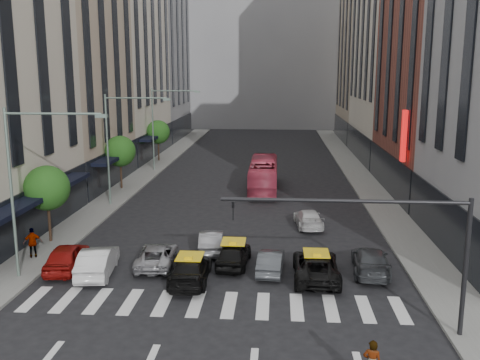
% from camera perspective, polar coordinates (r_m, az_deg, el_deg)
% --- Properties ---
extents(ground, '(160.00, 160.00, 0.00)m').
position_cam_1_polar(ground, '(24.89, -2.89, -14.55)').
color(ground, black).
rests_on(ground, ground).
extents(sidewalk_left, '(3.00, 96.00, 0.15)m').
position_cam_1_polar(sidewalk_left, '(55.18, -11.04, -0.04)').
color(sidewalk_left, slate).
rests_on(sidewalk_left, ground).
extents(sidewalk_right, '(3.00, 96.00, 0.15)m').
position_cam_1_polar(sidewalk_right, '(54.01, 13.25, -0.39)').
color(sidewalk_right, slate).
rests_on(sidewalk_right, ground).
extents(building_left_b, '(8.00, 16.00, 24.00)m').
position_cam_1_polar(building_left_b, '(53.96, -17.88, 12.11)').
color(building_left_b, tan).
rests_on(building_left_b, ground).
extents(building_left_c, '(8.00, 20.00, 36.00)m').
position_cam_1_polar(building_left_c, '(71.35, -12.63, 16.94)').
color(building_left_c, beige).
rests_on(building_left_c, ground).
extents(building_left_d, '(8.00, 18.00, 30.00)m').
position_cam_1_polar(building_left_d, '(89.49, -9.00, 13.99)').
color(building_left_d, gray).
rests_on(building_left_d, ground).
extents(building_right_b, '(8.00, 18.00, 26.00)m').
position_cam_1_polar(building_right_b, '(51.24, 20.71, 13.11)').
color(building_right_b, brown).
rests_on(building_right_b, ground).
extents(building_right_d, '(8.00, 18.00, 28.00)m').
position_cam_1_polar(building_right_d, '(88.39, 13.67, 13.19)').
color(building_right_d, tan).
rests_on(building_right_d, ground).
extents(building_far, '(30.00, 10.00, 36.00)m').
position_cam_1_polar(building_far, '(107.45, 2.65, 15.28)').
color(building_far, gray).
rests_on(building_far, ground).
extents(tree_near, '(2.88, 2.88, 4.95)m').
position_cam_1_polar(tree_near, '(36.08, -19.90, -0.82)').
color(tree_near, black).
rests_on(tree_near, sidewalk_left).
extents(tree_mid, '(2.88, 2.88, 4.95)m').
position_cam_1_polar(tree_mid, '(50.87, -12.68, 3.01)').
color(tree_mid, black).
rests_on(tree_mid, sidewalk_left).
extents(tree_far, '(2.88, 2.88, 4.95)m').
position_cam_1_polar(tree_far, '(66.22, -8.74, 5.08)').
color(tree_far, black).
rests_on(tree_far, sidewalk_left).
extents(streetlamp_near, '(5.38, 0.25, 9.00)m').
position_cam_1_polar(streetlamp_near, '(29.59, -21.72, 0.91)').
color(streetlamp_near, gray).
rests_on(streetlamp_near, sidewalk_left).
extents(streetlamp_mid, '(5.38, 0.25, 9.00)m').
position_cam_1_polar(streetlamp_mid, '(44.38, -12.83, 4.73)').
color(streetlamp_mid, gray).
rests_on(streetlamp_mid, sidewalk_left).
extents(streetlamp_far, '(5.38, 0.25, 9.00)m').
position_cam_1_polar(streetlamp_far, '(59.79, -8.41, 6.57)').
color(streetlamp_far, gray).
rests_on(streetlamp_far, sidewalk_left).
extents(traffic_signal, '(10.10, 0.20, 6.00)m').
position_cam_1_polar(traffic_signal, '(22.69, 16.44, -5.51)').
color(traffic_signal, black).
rests_on(traffic_signal, ground).
extents(liberty_sign, '(0.30, 0.70, 4.00)m').
position_cam_1_polar(liberty_sign, '(43.59, 17.08, 4.52)').
color(liberty_sign, red).
rests_on(liberty_sign, ground).
extents(car_red, '(2.24, 4.61, 1.51)m').
position_cam_1_polar(car_red, '(31.70, -17.95, -7.79)').
color(car_red, maroon).
rests_on(car_red, ground).
extents(car_white_front, '(2.17, 4.79, 1.53)m').
position_cam_1_polar(car_white_front, '(30.50, -14.94, -8.36)').
color(car_white_front, silver).
rests_on(car_white_front, ground).
extents(car_silver, '(2.43, 4.70, 1.27)m').
position_cam_1_polar(car_silver, '(31.13, -8.86, -7.94)').
color(car_silver, '#9B9BA1').
rests_on(car_silver, ground).
extents(taxi_left, '(2.13, 4.93, 1.41)m').
position_cam_1_polar(taxi_left, '(28.61, -5.33, -9.48)').
color(taxi_left, black).
rests_on(taxi_left, ground).
extents(taxi_center, '(1.98, 4.29, 1.43)m').
position_cam_1_polar(taxi_center, '(30.76, -0.69, -7.89)').
color(taxi_center, black).
rests_on(taxi_center, ground).
extents(car_grey_mid, '(1.58, 3.89, 1.25)m').
position_cam_1_polar(car_grey_mid, '(29.91, 3.29, -8.66)').
color(car_grey_mid, '#3B3E42').
rests_on(car_grey_mid, ground).
extents(taxi_right, '(2.42, 5.16, 1.43)m').
position_cam_1_polar(taxi_right, '(29.20, 8.10, -9.08)').
color(taxi_right, black).
rests_on(taxi_right, ground).
extents(car_grey_curb, '(2.34, 4.92, 1.38)m').
position_cam_1_polar(car_grey_curb, '(30.63, 13.77, -8.36)').
color(car_grey_curb, '#383B3F').
rests_on(car_grey_curb, ground).
extents(car_row2_left, '(1.80, 4.20, 1.35)m').
position_cam_1_polar(car_row2_left, '(33.14, -3.10, -6.53)').
color(car_row2_left, gray).
rests_on(car_row2_left, ground).
extents(car_row2_right, '(2.19, 4.48, 1.26)m').
position_cam_1_polar(car_row2_right, '(38.56, 7.30, -4.08)').
color(car_row2_right, silver).
rests_on(car_row2_right, ground).
extents(bus, '(2.50, 10.56, 2.94)m').
position_cam_1_polar(bus, '(49.84, 2.52, 0.56)').
color(bus, '#BF3851').
rests_on(bus, ground).
extents(rider, '(0.73, 0.59, 1.75)m').
position_cam_1_polar(rider, '(19.49, 14.00, -16.71)').
color(rider, gray).
rests_on(rider, motorcycle).
extents(pedestrian_far, '(1.13, 0.85, 1.79)m').
position_cam_1_polar(pedestrian_far, '(33.90, -21.23, -6.25)').
color(pedestrian_far, gray).
rests_on(pedestrian_far, sidewalk_left).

